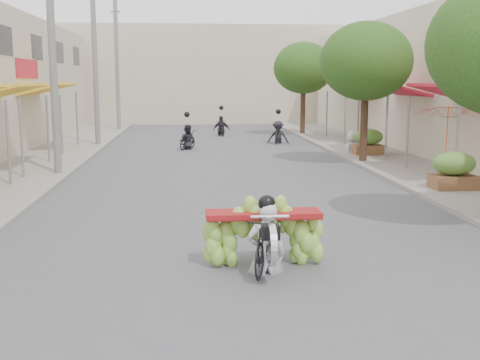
# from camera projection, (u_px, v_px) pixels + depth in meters

# --- Properties ---
(ground) EXTENTS (120.00, 120.00, 0.00)m
(ground) POSITION_uv_depth(u_px,v_px,m) (273.00, 305.00, 8.39)
(ground) COLOR #525256
(ground) RESTS_ON ground
(sidewalk_left) EXTENTS (4.00, 60.00, 0.12)m
(sidewalk_left) POSITION_uv_depth(u_px,v_px,m) (32.00, 163.00, 22.52)
(sidewalk_left) COLOR gray
(sidewalk_left) RESTS_ON ground
(sidewalk_right) EXTENTS (4.00, 60.00, 0.12)m
(sidewalk_right) POSITION_uv_depth(u_px,v_px,m) (395.00, 158.00, 23.72)
(sidewalk_right) COLOR gray
(sidewalk_right) RESTS_ON ground
(far_building) EXTENTS (20.00, 6.00, 7.00)m
(far_building) POSITION_uv_depth(u_px,v_px,m) (202.00, 75.00, 45.16)
(far_building) COLOR beige
(far_building) RESTS_ON ground
(utility_pole_mid) EXTENTS (0.60, 0.24, 8.00)m
(utility_pole_mid) POSITION_uv_depth(u_px,v_px,m) (52.00, 51.00, 19.06)
(utility_pole_mid) COLOR slate
(utility_pole_mid) RESTS_ON ground
(utility_pole_far) EXTENTS (0.60, 0.24, 8.00)m
(utility_pole_far) POSITION_uv_depth(u_px,v_px,m) (95.00, 60.00, 27.90)
(utility_pole_far) COLOR slate
(utility_pole_far) RESTS_ON ground
(utility_pole_back) EXTENTS (0.60, 0.24, 8.00)m
(utility_pole_back) POSITION_uv_depth(u_px,v_px,m) (117.00, 65.00, 36.75)
(utility_pole_back) COLOR slate
(utility_pole_back) RESTS_ON ground
(street_tree_mid) EXTENTS (3.40, 3.40, 5.25)m
(street_tree_mid) POSITION_uv_depth(u_px,v_px,m) (366.00, 62.00, 21.99)
(street_tree_mid) COLOR #3A2719
(street_tree_mid) RESTS_ON ground
(street_tree_far) EXTENTS (3.40, 3.40, 5.25)m
(street_tree_far) POSITION_uv_depth(u_px,v_px,m) (304.00, 68.00, 33.79)
(street_tree_far) COLOR #3A2719
(street_tree_far) RESTS_ON ground
(produce_crate_mid) EXTENTS (1.20, 0.88, 1.16)m
(produce_crate_mid) POSITION_uv_depth(u_px,v_px,m) (454.00, 168.00, 16.67)
(produce_crate_mid) COLOR brown
(produce_crate_mid) RESTS_ON ground
(produce_crate_far) EXTENTS (1.20, 0.88, 1.16)m
(produce_crate_far) POSITION_uv_depth(u_px,v_px,m) (368.00, 140.00, 24.53)
(produce_crate_far) COLOR brown
(produce_crate_far) RESTS_ON ground
(banana_motorbike) EXTENTS (2.20, 1.83, 2.18)m
(banana_motorbike) POSITION_uv_depth(u_px,v_px,m) (265.00, 226.00, 9.91)
(banana_motorbike) COLOR black
(banana_motorbike) RESTS_ON ground
(market_umbrella) EXTENTS (2.26, 2.26, 1.77)m
(market_umbrella) POSITION_uv_depth(u_px,v_px,m) (449.00, 103.00, 16.42)
(market_umbrella) COLOR #AD3517
(market_umbrella) RESTS_ON ground
(pedestrian) EXTENTS (0.96, 0.96, 1.73)m
(pedestrian) POSITION_uv_depth(u_px,v_px,m) (353.00, 131.00, 25.36)
(pedestrian) COLOR silver
(pedestrian) RESTS_ON ground
(bg_motorbike_a) EXTENTS (1.12, 1.61, 1.95)m
(bg_motorbike_a) POSITION_uv_depth(u_px,v_px,m) (187.00, 133.00, 27.31)
(bg_motorbike_a) COLOR black
(bg_motorbike_a) RESTS_ON ground
(bg_motorbike_b) EXTENTS (1.16, 1.86, 1.95)m
(bg_motorbike_b) POSITION_uv_depth(u_px,v_px,m) (278.00, 127.00, 29.81)
(bg_motorbike_b) COLOR black
(bg_motorbike_b) RESTS_ON ground
(bg_motorbike_c) EXTENTS (0.98, 1.49, 1.95)m
(bg_motorbike_c) POSITION_uv_depth(u_px,v_px,m) (221.00, 121.00, 34.02)
(bg_motorbike_c) COLOR black
(bg_motorbike_c) RESTS_ON ground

